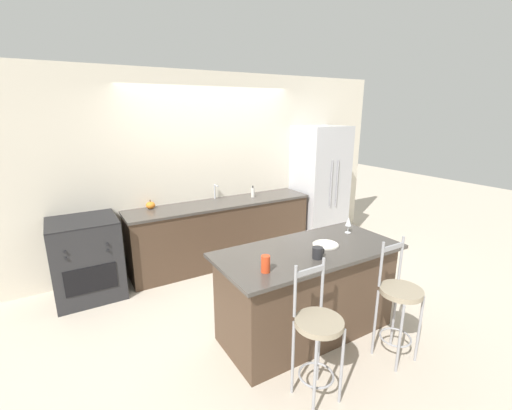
{
  "coord_description": "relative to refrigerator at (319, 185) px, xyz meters",
  "views": [
    {
      "loc": [
        -1.98,
        -3.96,
        2.18
      ],
      "look_at": [
        -0.0,
        -0.63,
        1.1
      ],
      "focal_mm": 24.0,
      "sensor_mm": 36.0,
      "label": 1
    }
  ],
  "objects": [
    {
      "name": "wine_glass",
      "position": [
        -1.12,
        -1.77,
        0.05
      ],
      "size": [
        0.07,
        0.07,
        0.17
      ],
      "color": "white",
      "rests_on": "kitchen_island"
    },
    {
      "name": "oven_range",
      "position": [
        -3.57,
        -0.01,
        -0.49
      ],
      "size": [
        0.75,
        0.71,
        0.96
      ],
      "color": "#28282B",
      "rests_on": "ground_plane"
    },
    {
      "name": "bar_stool_near",
      "position": [
        -2.23,
        -2.6,
        -0.4
      ],
      "size": [
        0.36,
        0.36,
        1.11
      ],
      "color": "#99999E",
      "rests_on": "ground_plane"
    },
    {
      "name": "coffee_mug",
      "position": [
        -1.84,
        -2.11,
        -0.01
      ],
      "size": [
        0.13,
        0.09,
        0.1
      ],
      "color": "#232326",
      "rests_on": "kitchen_island"
    },
    {
      "name": "bar_stool_far",
      "position": [
        -1.32,
        -2.61,
        -0.4
      ],
      "size": [
        0.36,
        0.36,
        1.11
      ],
      "color": "#99999E",
      "rests_on": "ground_plane"
    },
    {
      "name": "soap_bottle",
      "position": [
        -1.24,
        0.07,
        0.02
      ],
      "size": [
        0.05,
        0.05,
        0.18
      ],
      "color": "silver",
      "rests_on": "back_counter"
    },
    {
      "name": "pumpkin_decoration",
      "position": [
        -2.72,
        0.22,
        -0.01
      ],
      "size": [
        0.12,
        0.12,
        0.12
      ],
      "color": "orange",
      "rests_on": "back_counter"
    },
    {
      "name": "sink_faucet",
      "position": [
        -1.77,
        0.25,
        0.08
      ],
      "size": [
        0.02,
        0.13,
        0.22
      ],
      "color": "#ADAFB5",
      "rests_on": "back_counter"
    },
    {
      "name": "dinner_plate",
      "position": [
        -1.57,
        -1.92,
        -0.06
      ],
      "size": [
        0.25,
        0.25,
        0.02
      ],
      "color": "beige",
      "rests_on": "kitchen_island"
    },
    {
      "name": "kitchen_island",
      "position": [
        -1.77,
        -1.91,
        -0.51
      ],
      "size": [
        1.8,
        0.85,
        0.9
      ],
      "color": "#4C3828",
      "rests_on": "ground_plane"
    },
    {
      "name": "back_counter",
      "position": [
        -1.77,
        0.06,
        -0.51
      ],
      "size": [
        2.68,
        0.64,
        0.91
      ],
      "color": "#4C3828",
      "rests_on": "ground_plane"
    },
    {
      "name": "wall_back",
      "position": [
        -1.77,
        0.36,
        0.38
      ],
      "size": [
        6.0,
        0.07,
        2.7
      ],
      "color": "beige",
      "rests_on": "ground_plane"
    },
    {
      "name": "tumbler_cup",
      "position": [
        -2.38,
        -2.11,
        0.01
      ],
      "size": [
        0.08,
        0.08,
        0.14
      ],
      "color": "red",
      "rests_on": "kitchen_island"
    },
    {
      "name": "ground_plane",
      "position": [
        -1.77,
        -0.3,
        -0.97
      ],
      "size": [
        18.0,
        18.0,
        0.0
      ],
      "primitive_type": "plane",
      "color": "beige"
    },
    {
      "name": "refrigerator",
      "position": [
        0.0,
        0.0,
        0.0
      ],
      "size": [
        0.77,
        0.71,
        1.94
      ],
      "color": "#BCBCC1",
      "rests_on": "ground_plane"
    }
  ]
}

